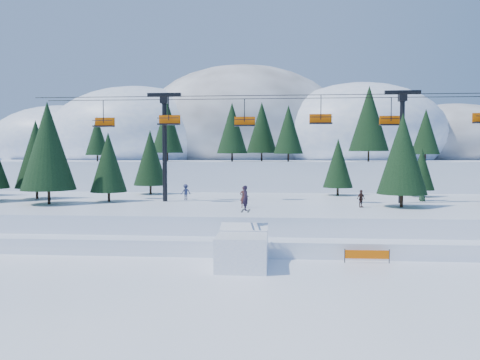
# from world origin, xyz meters

# --- Properties ---
(ground) EXTENTS (160.00, 160.00, 0.00)m
(ground) POSITION_xyz_m (0.00, 0.00, 0.00)
(ground) COLOR white
(ground) RESTS_ON ground
(mid_shelf) EXTENTS (70.00, 22.00, 2.50)m
(mid_shelf) POSITION_xyz_m (0.00, 18.00, 1.25)
(mid_shelf) COLOR white
(mid_shelf) RESTS_ON ground
(berm) EXTENTS (70.00, 6.00, 1.10)m
(berm) POSITION_xyz_m (0.00, 8.00, 0.55)
(berm) COLOR white
(berm) RESTS_ON ground
(mountain_ridge) EXTENTS (119.00, 60.00, 26.46)m
(mountain_ridge) POSITION_xyz_m (-5.07, 73.35, 9.64)
(mountain_ridge) COLOR white
(mountain_ridge) RESTS_ON ground
(jump_kicker) EXTENTS (3.05, 4.31, 4.96)m
(jump_kicker) POSITION_xyz_m (-0.43, 2.54, 1.14)
(jump_kicker) COLOR white
(jump_kicker) RESTS_ON ground
(chairlift) EXTENTS (46.00, 3.21, 10.28)m
(chairlift) POSITION_xyz_m (2.02, 18.05, 9.32)
(chairlift) COLOR black
(chairlift) RESTS_ON mid_shelf
(conifer_stand) EXTENTS (61.20, 15.81, 9.74)m
(conifer_stand) POSITION_xyz_m (-0.77, 18.92, 7.09)
(conifer_stand) COLOR black
(conifer_stand) RESTS_ON mid_shelf
(distant_skiers) EXTENTS (23.98, 7.48, 1.78)m
(distant_skiers) POSITION_xyz_m (3.90, 17.68, 3.33)
(distant_skiers) COLOR #1D3922
(distant_skiers) RESTS_ON mid_shelf
(banner_near) EXTENTS (2.86, 0.09, 0.90)m
(banner_near) POSITION_xyz_m (7.43, 4.35, 0.54)
(banner_near) COLOR black
(banner_near) RESTS_ON ground
(banner_far) EXTENTS (2.81, 0.60, 0.90)m
(banner_far) POSITION_xyz_m (8.02, 5.84, 0.54)
(banner_far) COLOR black
(banner_far) RESTS_ON ground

